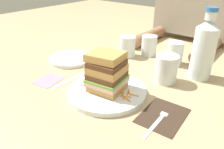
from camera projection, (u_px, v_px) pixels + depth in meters
The scene contains 28 objects.
ground_plane at pixel (106, 94), 0.69m from camera, with size 3.00×3.00×0.00m, color tan.
main_plate at pixel (106, 91), 0.69m from camera, with size 0.25×0.25×0.02m, color white.
sandwich at pixel (106, 72), 0.66m from camera, with size 0.12×0.12×0.13m.
carrot_shred_0 at pixel (93, 85), 0.71m from camera, with size 0.00×0.00×0.03m, color orange.
carrot_shred_1 at pixel (87, 82), 0.73m from camera, with size 0.00×0.00×0.02m, color orange.
carrot_shred_2 at pixel (83, 86), 0.71m from camera, with size 0.00×0.00×0.02m, color orange.
carrot_shred_3 at pixel (92, 81), 0.73m from camera, with size 0.00×0.00×0.03m, color orange.
carrot_shred_4 at pixel (86, 83), 0.72m from camera, with size 0.00×0.00×0.02m, color orange.
carrot_shred_5 at pixel (92, 82), 0.73m from camera, with size 0.00×0.00×0.03m, color orange.
carrot_shred_6 at pixel (87, 86), 0.70m from camera, with size 0.00×0.00×0.02m, color orange.
carrot_shred_7 at pixel (123, 95), 0.65m from camera, with size 0.00×0.00×0.02m, color orange.
carrot_shred_8 at pixel (127, 97), 0.64m from camera, with size 0.00×0.00×0.02m, color orange.
carrot_shred_9 at pixel (129, 91), 0.67m from camera, with size 0.00×0.00×0.03m, color orange.
carrot_shred_10 at pixel (122, 94), 0.66m from camera, with size 0.00×0.00×0.03m, color orange.
carrot_shred_11 at pixel (124, 97), 0.65m from camera, with size 0.00×0.00×0.02m, color orange.
carrot_shred_12 at pixel (134, 95), 0.65m from camera, with size 0.00×0.00×0.03m, color orange.
carrot_shred_13 at pixel (127, 99), 0.63m from camera, with size 0.00×0.00×0.03m, color orange.
carrot_shred_14 at pixel (127, 94), 0.66m from camera, with size 0.00×0.00×0.03m, color orange.
napkin_dark at pixel (163, 115), 0.59m from camera, with size 0.11×0.15×0.00m, color #38281E.
fork at pixel (159, 119), 0.58m from camera, with size 0.02×0.17×0.00m.
knife at pixel (73, 78), 0.79m from camera, with size 0.02×0.20×0.00m.
juice_glass at pixel (166, 70), 0.75m from camera, with size 0.08×0.08×0.10m.
water_bottle at pixel (204, 49), 0.75m from camera, with size 0.08×0.08×0.25m.
empty_tumbler_0 at pixel (149, 45), 0.97m from camera, with size 0.07×0.07×0.09m, color silver.
empty_tumbler_1 at pixel (127, 46), 0.96m from camera, with size 0.07×0.07×0.09m, color silver.
empty_tumbler_2 at pixel (175, 53), 0.88m from camera, with size 0.07×0.07×0.10m, color silver.
side_plate at pixel (71, 59), 0.93m from camera, with size 0.19×0.19×0.01m, color white.
napkin_pink at pixel (48, 80), 0.77m from camera, with size 0.08×0.09×0.00m, color pink.
Camera 1 is at (0.39, -0.44, 0.37)m, focal length 34.32 mm.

